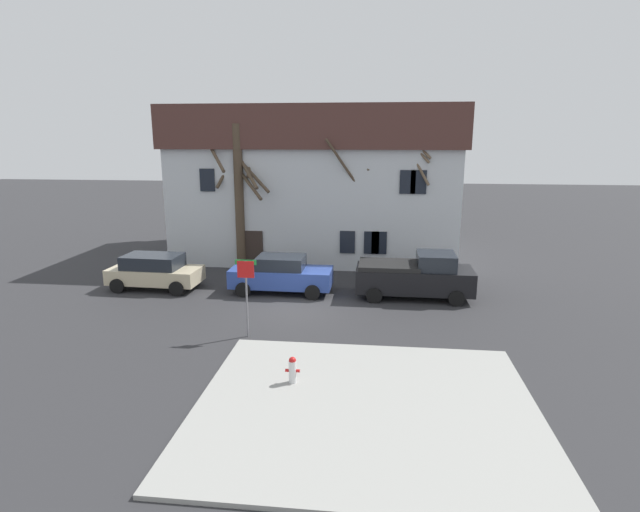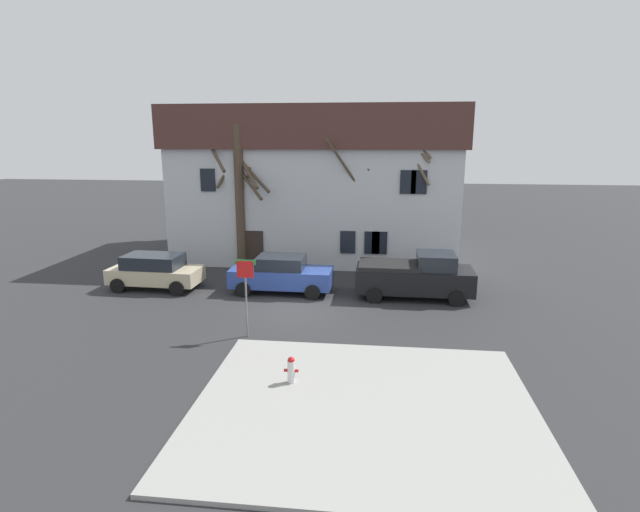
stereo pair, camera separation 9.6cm
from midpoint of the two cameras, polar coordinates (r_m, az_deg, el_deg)
The scene contains 13 objects.
ground_plane at distance 21.37m, azimuth -2.84°, elevation -5.95°, with size 120.00×120.00×0.00m, color #2D2D30.
sidewalk_slab at distance 14.02m, azimuth 5.20°, elevation -16.66°, with size 9.04×7.95×0.12m, color #999993.
building_main at distance 31.02m, azimuth -0.07°, elevation 8.47°, with size 16.32×9.46×8.69m.
tree_bare_near at distance 27.35m, azimuth -9.09°, elevation 6.89°, with size 2.68×3.29×7.70m.
tree_bare_mid at distance 27.47m, azimuth -6.25°, elevation 5.55°, with size 2.18×2.48×6.53m.
tree_bare_far at distance 27.21m, azimuth 2.18°, elevation 5.30°, with size 2.89×3.02×7.07m.
tree_bare_end at distance 27.30m, azimuth 11.44°, elevation 6.58°, with size 2.88×2.77×7.30m.
car_beige_wagon at distance 25.13m, azimuth -18.02°, elevation -1.60°, with size 4.30×2.21×1.64m.
car_blue_sedan at distance 23.36m, azimuth -4.27°, elevation -2.07°, with size 4.67×2.09×1.72m.
pickup_truck_black at distance 22.94m, azimuth 10.83°, elevation -2.22°, with size 5.15×2.35×2.06m.
fire_hydrant at distance 14.91m, azimuth -3.08°, elevation -12.64°, with size 0.42×0.22×0.79m.
street_sign_pole at distance 18.04m, azimuth -8.24°, elevation -3.09°, with size 0.76×0.07×2.86m.
bicycle_leaning at distance 28.86m, azimuth -10.70°, elevation -0.29°, with size 1.74×0.33×1.03m.
Camera 2 is at (3.43, -19.89, 7.06)m, focal length 28.35 mm.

